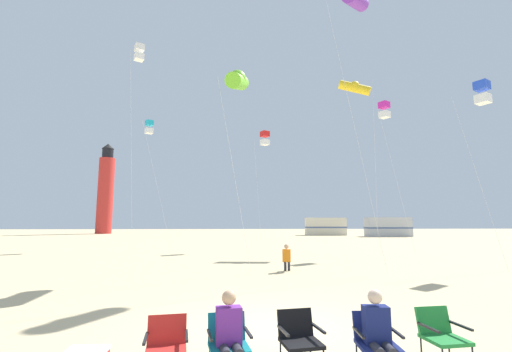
{
  "coord_description": "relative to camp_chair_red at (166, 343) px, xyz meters",
  "views": [
    {
      "loc": [
        -0.91,
        -7.09,
        2.09
      ],
      "look_at": [
        0.45,
        12.71,
        4.74
      ],
      "focal_mm": 24.26,
      "sensor_mm": 36.0,
      "label": 1
    }
  ],
  "objects": [
    {
      "name": "camp_chair_green",
      "position": [
        3.91,
        0.2,
        0.0
      ],
      "size": [
        0.6,
        0.62,
        0.82
      ],
      "rotation": [
        0.0,
        0.0,
        0.1
      ],
      "color": "#238438",
      "rests_on": "ground"
    },
    {
      "name": "camp_chair_red",
      "position": [
        0.0,
        0.0,
        0.0
      ],
      "size": [
        0.62,
        0.63,
        0.82
      ],
      "rotation": [
        0.0,
        0.0,
        0.14
      ],
      "color": "red",
      "rests_on": "ground"
    },
    {
      "name": "kite_box_blue",
      "position": [
        13.33,
        10.89,
        8.03
      ],
      "size": [
        1.69,
        1.84,
        9.11
      ],
      "color": "silver",
      "rests_on": "ground"
    },
    {
      "name": "ground",
      "position": [
        1.77,
        2.18,
        -0.5
      ],
      "size": [
        200.0,
        200.0,
        0.0
      ],
      "primitive_type": "plane",
      "color": "#D3BC8C"
    },
    {
      "name": "kite_box_cyan",
      "position": [
        -6.32,
        24.45,
        9.66
      ],
      "size": [
        2.58,
        2.58,
        10.76
      ],
      "color": "silver",
      "rests_on": "ground"
    },
    {
      "name": "kite_box_white",
      "position": [
        -5.78,
        18.51,
        13.38
      ],
      "size": [
        0.93,
        0.93,
        14.5
      ],
      "color": "silver",
      "rests_on": "ground"
    },
    {
      "name": "kite_tube_lime",
      "position": [
        1.04,
        10.01,
        7.92
      ],
      "size": [
        1.49,
        2.58,
        9.12
      ],
      "color": "silver",
      "rests_on": "ground"
    },
    {
      "name": "rv_van_silver",
      "position": [
        23.71,
        44.96,
        0.89
      ],
      "size": [
        6.5,
        2.52,
        2.8
      ],
      "rotation": [
        0.0,
        0.0,
        -0.03
      ],
      "color": "#B7BABF",
      "rests_on": "ground"
    },
    {
      "name": "kite_box_scarlet",
      "position": [
        3.48,
        22.75,
        8.43
      ],
      "size": [
        1.3,
        1.3,
        9.52
      ],
      "color": "silver",
      "rests_on": "ground"
    },
    {
      "name": "camp_chair_black",
      "position": [
        1.81,
        0.2,
        0.0
      ],
      "size": [
        0.62,
        0.64,
        0.82
      ],
      "rotation": [
        0.0,
        0.0,
        0.16
      ],
      "color": "black",
      "rests_on": "ground"
    },
    {
      "name": "camp_chair_navy",
      "position": [
        2.85,
        -0.0,
        0.0
      ],
      "size": [
        0.59,
        0.6,
        0.82
      ],
      "rotation": [
        0.0,
        0.0,
        -0.07
      ],
      "color": "navy",
      "rests_on": "ground"
    },
    {
      "name": "camp_chair_teal",
      "position": [
        0.82,
        0.08,
        0.0
      ],
      "size": [
        0.62,
        0.64,
        0.82
      ],
      "rotation": [
        0.0,
        0.0,
        0.16
      ],
      "color": "#147F84",
      "rests_on": "ground"
    },
    {
      "name": "spectator_navy_chair",
      "position": [
        2.84,
        -0.14,
        0.11
      ],
      "size": [
        0.35,
        0.52,
        1.16
      ],
      "rotation": [
        0.0,
        0.0,
        -0.07
      ],
      "color": "navy",
      "rests_on": "ground"
    },
    {
      "name": "lighthouse_distant",
      "position": [
        -22.66,
        60.75,
        7.34
      ],
      "size": [
        2.8,
        2.8,
        16.8
      ],
      "color": "red",
      "rests_on": "ground"
    },
    {
      "name": "rv_van_cream",
      "position": [
        15.94,
        50.68,
        0.89
      ],
      "size": [
        6.62,
        2.88,
        2.8
      ],
      "rotation": [
        0.0,
        0.0,
        -0.09
      ],
      "color": "beige",
      "rests_on": "ground"
    },
    {
      "name": "spectator_teal_chair",
      "position": [
        0.84,
        -0.06,
        0.11
      ],
      "size": [
        0.39,
        0.54,
        1.16
      ],
      "rotation": [
        0.0,
        0.0,
        0.16
      ],
      "color": "#722D99",
      "rests_on": "ground"
    },
    {
      "name": "kite_tube_gold",
      "position": [
        10.32,
        20.34,
        12.03
      ],
      "size": [
        2.92,
        2.41,
        13.24
      ],
      "color": "silver",
      "rests_on": "ground"
    },
    {
      "name": "kite_flyer_standing",
      "position": [
        3.2,
        10.05,
        0.11
      ],
      "size": [
        0.4,
        0.55,
        1.16
      ],
      "rotation": [
        0.0,
        0.0,
        2.94
      ],
      "color": "orange",
      "rests_on": "ground"
    },
    {
      "name": "kite_box_magenta",
      "position": [
        11.46,
        17.86,
        9.39
      ],
      "size": [
        2.15,
        1.53,
        10.48
      ],
      "color": "silver",
      "rests_on": "ground"
    }
  ]
}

